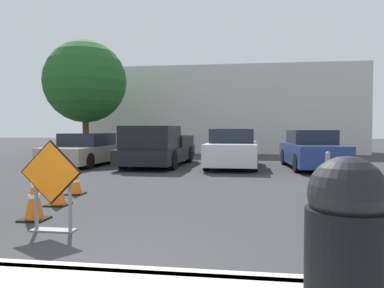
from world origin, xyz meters
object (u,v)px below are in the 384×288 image
object	(u,v)px
parked_car_nearest	(87,150)
pickup_truck	(157,148)
traffic_cone_third	(76,181)
bollard_nearest	(328,170)
road_closed_sign	(51,182)
traffic_cone_second	(58,189)
traffic_cone_nearest	(34,197)
parked_car_second	(232,149)
trash_bin	(346,240)
parked_car_third	(311,150)

from	to	relation	value
parked_car_nearest	pickup_truck	xyz separation A→B (m)	(2.95, -0.05, 0.11)
traffic_cone_third	bollard_nearest	world-z (taller)	bollard_nearest
road_closed_sign	traffic_cone_second	world-z (taller)	road_closed_sign
traffic_cone_nearest	traffic_cone_second	bearing A→B (deg)	100.25
traffic_cone_second	pickup_truck	world-z (taller)	pickup_truck
traffic_cone_second	parked_car_second	world-z (taller)	parked_car_second
pickup_truck	bollard_nearest	xyz separation A→B (m)	(5.46, -5.11, -0.22)
pickup_truck	trash_bin	world-z (taller)	pickup_truck
traffic_cone_second	trash_bin	distance (m)	5.96
traffic_cone_nearest	trash_bin	world-z (taller)	trash_bin
parked_car_nearest	trash_bin	world-z (taller)	parked_car_nearest
traffic_cone_second	traffic_cone_third	xyz separation A→B (m)	(-0.21, 1.21, -0.02)
trash_bin	bollard_nearest	size ratio (longest dim) A/B	1.23
parked_car_third	bollard_nearest	world-z (taller)	parked_car_third
traffic_cone_second	bollard_nearest	xyz separation A→B (m)	(5.57, 2.63, 0.18)
traffic_cone_third	bollard_nearest	size ratio (longest dim) A/B	0.64
parked_car_second	bollard_nearest	bearing A→B (deg)	116.09
pickup_truck	parked_car_second	world-z (taller)	pickup_truck
road_closed_sign	traffic_cone_third	size ratio (longest dim) A/B	2.18
traffic_cone_third	pickup_truck	xyz separation A→B (m)	(0.32, 6.53, 0.42)
parked_car_nearest	pickup_truck	world-z (taller)	pickup_truck
parked_car_third	trash_bin	bearing A→B (deg)	78.59
traffic_cone_nearest	road_closed_sign	bearing A→B (deg)	-43.54
road_closed_sign	pickup_truck	xyz separation A→B (m)	(-0.74, 9.51, -0.00)
traffic_cone_third	road_closed_sign	bearing A→B (deg)	-70.52
traffic_cone_nearest	traffic_cone_second	world-z (taller)	traffic_cone_nearest
traffic_cone_third	trash_bin	size ratio (longest dim) A/B	0.52
traffic_cone_nearest	traffic_cone_third	world-z (taller)	traffic_cone_nearest
road_closed_sign	parked_car_second	size ratio (longest dim) A/B	0.29
parked_car_third	pickup_truck	bearing A→B (deg)	-2.52
parked_car_third	traffic_cone_third	bearing A→B (deg)	43.45
road_closed_sign	trash_bin	size ratio (longest dim) A/B	1.14
traffic_cone_third	trash_bin	xyz separation A→B (m)	(4.48, -5.35, 0.43)
trash_bin	bollard_nearest	xyz separation A→B (m)	(1.30, 6.76, -0.23)
road_closed_sign	parked_car_third	bearing A→B (deg)	61.39
traffic_cone_nearest	trash_bin	size ratio (longest dim) A/B	0.68
parked_car_nearest	parked_car_second	size ratio (longest dim) A/B	1.05
traffic_cone_nearest	pickup_truck	xyz separation A→B (m)	(-0.10, 8.91, 0.34)
pickup_truck	parked_car_third	size ratio (longest dim) A/B	1.12
road_closed_sign	parked_car_third	size ratio (longest dim) A/B	0.28
road_closed_sign	parked_car_nearest	world-z (taller)	road_closed_sign
traffic_cone_nearest	pickup_truck	world-z (taller)	pickup_truck
trash_bin	traffic_cone_nearest	bearing A→B (deg)	143.82
parked_car_second	bollard_nearest	world-z (taller)	parked_car_second
traffic_cone_nearest	traffic_cone_second	distance (m)	1.19
traffic_cone_nearest	trash_bin	bearing A→B (deg)	-36.18
traffic_cone_third	traffic_cone_nearest	bearing A→B (deg)	-79.93
road_closed_sign	bollard_nearest	xyz separation A→B (m)	(4.73, 4.39, -0.22)
traffic_cone_nearest	traffic_cone_third	distance (m)	2.42
traffic_cone_third	parked_car_nearest	size ratio (longest dim) A/B	0.13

